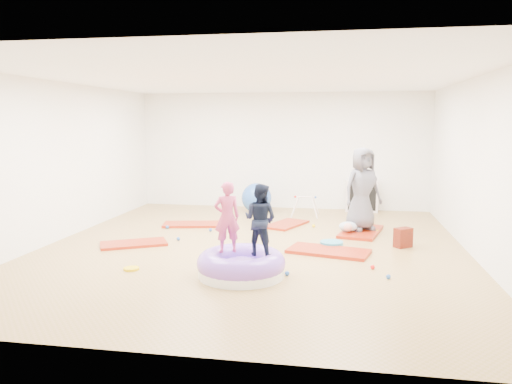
# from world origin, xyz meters

# --- Properties ---
(room) EXTENTS (7.01, 8.01, 2.81)m
(room) POSITION_xyz_m (0.00, 0.00, 1.40)
(room) COLOR #9F7A49
(room) RESTS_ON ground
(gym_mat_front_left) EXTENTS (1.23, 1.01, 0.05)m
(gym_mat_front_left) POSITION_xyz_m (-2.05, -0.20, 0.02)
(gym_mat_front_left) COLOR #A83618
(gym_mat_front_left) RESTS_ON ground
(gym_mat_mid_left) EXTENTS (1.20, 0.77, 0.05)m
(gym_mat_mid_left) POSITION_xyz_m (-1.57, 1.54, 0.02)
(gym_mat_mid_left) COLOR #A83618
(gym_mat_mid_left) RESTS_ON ground
(gym_mat_center_back) EXTENTS (0.90, 1.19, 0.04)m
(gym_mat_center_back) POSITION_xyz_m (0.35, 1.88, 0.02)
(gym_mat_center_back) COLOR #A83618
(gym_mat_center_back) RESTS_ON ground
(gym_mat_right) EXTENTS (1.40, 0.93, 0.05)m
(gym_mat_right) POSITION_xyz_m (1.27, -0.15, 0.03)
(gym_mat_right) COLOR #A83618
(gym_mat_right) RESTS_ON ground
(gym_mat_rear_right) EXTENTS (0.93, 1.42, 0.05)m
(gym_mat_rear_right) POSITION_xyz_m (1.83, 1.43, 0.03)
(gym_mat_rear_right) COLOR #A83618
(gym_mat_rear_right) RESTS_ON ground
(inflatable_cushion) EXTENTS (1.22, 1.22, 0.38)m
(inflatable_cushion) POSITION_xyz_m (0.13, -1.60, 0.15)
(inflatable_cushion) COLOR white
(inflatable_cushion) RESTS_ON ground
(child_pink) EXTENTS (0.43, 0.36, 0.99)m
(child_pink) POSITION_xyz_m (-0.09, -1.49, 0.85)
(child_pink) COLOR #C9416C
(child_pink) RESTS_ON inflatable_cushion
(child_navy) EXTENTS (0.57, 0.51, 0.98)m
(child_navy) POSITION_xyz_m (0.38, -1.56, 0.84)
(child_navy) COLOR black
(child_navy) RESTS_ON inflatable_cushion
(adult_caregiver) EXTENTS (0.92, 0.83, 1.57)m
(adult_caregiver) POSITION_xyz_m (1.84, 1.49, 0.84)
(adult_caregiver) COLOR #55535D
(adult_caregiver) RESTS_ON gym_mat_rear_right
(infant) EXTENTS (0.34, 0.34, 0.20)m
(infant) POSITION_xyz_m (1.59, 1.21, 0.16)
(infant) COLOR #A7B7C8
(infant) RESTS_ON gym_mat_rear_right
(ball_pit_balls) EXTENTS (4.14, 3.32, 0.07)m
(ball_pit_balls) POSITION_xyz_m (0.43, 0.23, 0.03)
(ball_pit_balls) COLOR #2554AF
(ball_pit_balls) RESTS_ON ground
(exercise_ball_blue) EXTENTS (0.70, 0.70, 0.70)m
(exercise_ball_blue) POSITION_xyz_m (-0.49, 3.20, 0.35)
(exercise_ball_blue) COLOR #2554AF
(exercise_ball_blue) RESTS_ON ground
(exercise_ball_orange) EXTENTS (0.39, 0.39, 0.39)m
(exercise_ball_orange) POSITION_xyz_m (-0.44, 3.11, 0.20)
(exercise_ball_orange) COLOR #F9420E
(exercise_ball_orange) RESTS_ON ground
(infant_play_gym) EXTENTS (0.60, 0.57, 0.46)m
(infant_play_gym) POSITION_xyz_m (0.66, 2.88, 0.31)
(infant_play_gym) COLOR silver
(infant_play_gym) RESTS_ON ground
(cube_shelf) EXTENTS (0.74, 0.37, 0.74)m
(cube_shelf) POSITION_xyz_m (1.92, 3.79, 0.37)
(cube_shelf) COLOR silver
(cube_shelf) RESTS_ON ground
(balance_disc) EXTENTS (0.39, 0.39, 0.09)m
(balance_disc) POSITION_xyz_m (1.31, 0.29, 0.04)
(balance_disc) COLOR teal
(balance_disc) RESTS_ON ground
(backpack) EXTENTS (0.33, 0.31, 0.33)m
(backpack) POSITION_xyz_m (2.49, 0.44, 0.17)
(backpack) COLOR #97200A
(backpack) RESTS_ON ground
(yellow_toy) EXTENTS (0.22, 0.22, 0.03)m
(yellow_toy) POSITION_xyz_m (-1.48, -1.58, 0.02)
(yellow_toy) COLOR #E0BA00
(yellow_toy) RESTS_ON ground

